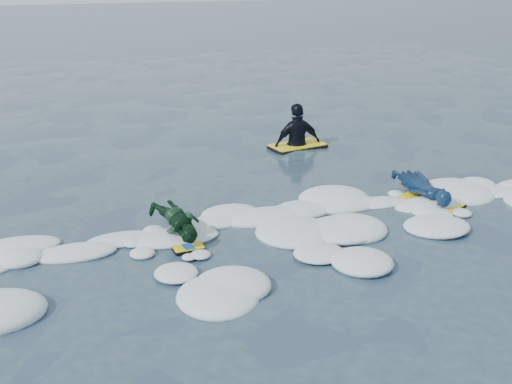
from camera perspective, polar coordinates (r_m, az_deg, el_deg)
ground at (r=8.84m, az=3.75°, el=-6.42°), size 120.00×120.00×0.00m
foam_band at (r=9.71m, az=1.44°, el=-3.88°), size 12.00×3.10×0.30m
prone_woman_unit at (r=11.41m, az=14.72°, el=0.26°), size 1.01×1.66×0.41m
prone_child_unit at (r=9.58m, az=-6.81°, el=-2.79°), size 0.73×1.28×0.47m
waiting_rider_unit at (r=14.25m, az=3.70°, el=4.19°), size 1.35×0.91×1.85m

